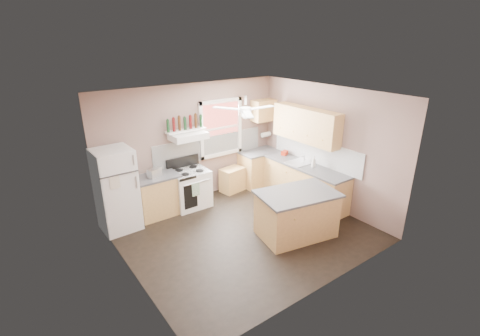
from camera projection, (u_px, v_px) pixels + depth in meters
floor at (245, 232)px, 6.91m from camera, size 4.50×4.50×0.00m
ceiling at (246, 95)px, 5.94m from camera, size 4.50×4.50×0.00m
wall_back at (192, 143)px, 7.95m from camera, size 4.50×0.05×2.70m
wall_right at (327, 147)px, 7.68m from camera, size 0.05×4.00×2.70m
wall_left at (123, 201)px, 5.18m from camera, size 0.05×4.00×2.70m
backsplash_back at (210, 147)px, 8.23m from camera, size 2.90×0.03×0.55m
backsplash_right at (315, 151)px, 7.95m from camera, size 0.03×2.60×0.55m
window_view at (220, 128)px, 8.24m from camera, size 1.00×0.02×1.20m
window_frame at (221, 128)px, 8.22m from camera, size 1.16×0.07×1.36m
refrigerator at (116, 190)px, 6.78m from camera, size 0.72×0.70×1.67m
base_cabinet_left at (158, 196)px, 7.46m from camera, size 0.90×0.60×0.86m
counter_left at (156, 177)px, 7.30m from camera, size 0.92×0.62×0.04m
toaster at (155, 173)px, 7.21m from camera, size 0.32×0.25×0.18m
stove at (190, 189)px, 7.82m from camera, size 0.82×0.66×0.86m
range_hood at (188, 136)px, 7.52m from camera, size 0.78×0.50×0.14m
bottle_shelf at (185, 130)px, 7.58m from camera, size 0.90×0.26×0.03m
cart at (232, 180)px, 8.64m from camera, size 0.62×0.46×0.57m
base_cabinet_corner at (260, 168)px, 9.00m from camera, size 1.00×0.60×0.86m
base_cabinet_right at (304, 184)px, 8.06m from camera, size 0.60×2.20×0.86m
counter_corner at (260, 152)px, 8.84m from camera, size 1.02×0.62×0.04m
counter_right at (305, 166)px, 7.89m from camera, size 0.62×2.22×0.04m
sink at (299, 163)px, 8.04m from camera, size 0.55×0.45×0.03m
faucet at (304, 159)px, 8.10m from camera, size 0.03×0.03×0.14m
upper_cabinet_right at (306, 125)px, 7.80m from camera, size 0.33×1.80×0.76m
upper_cabinet_corner at (264, 110)px, 8.68m from camera, size 0.60×0.33×0.52m
paper_towel at (266, 134)px, 9.01m from camera, size 0.26×0.12×0.12m
island at (296, 215)px, 6.68m from camera, size 1.54×1.14×0.86m
island_top at (298, 194)px, 6.52m from camera, size 1.64×1.23×0.04m
ceiling_fan_hub at (246, 110)px, 6.03m from camera, size 0.20×0.20×0.08m
soap_bottle at (314, 162)px, 7.72m from camera, size 0.12×0.12×0.26m
red_caddy at (285, 153)px, 8.55m from camera, size 0.21×0.18×0.10m
wine_bottles at (185, 123)px, 7.52m from camera, size 0.86×0.06×0.31m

